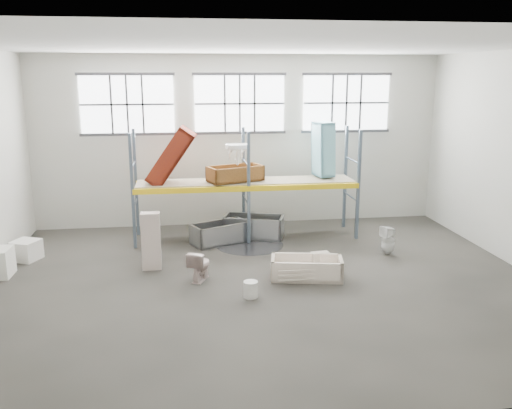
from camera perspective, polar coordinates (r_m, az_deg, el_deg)
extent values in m
cube|color=#4A473F|center=(12.01, 1.00, -8.41)|extent=(12.00, 10.00, 0.10)
cube|color=silver|center=(11.16, 1.11, 16.67)|extent=(12.00, 10.00, 0.10)
cube|color=beige|center=(16.27, -1.74, 6.67)|extent=(12.00, 0.10, 5.00)
cube|color=#9F9E92|center=(6.50, 8.04, -3.91)|extent=(12.00, 0.10, 5.00)
cube|color=white|center=(16.04, -13.35, 10.17)|extent=(2.60, 0.04, 1.60)
cube|color=white|center=(16.07, -1.73, 10.52)|extent=(2.60, 0.04, 1.60)
cube|color=white|center=(16.72, 9.43, 10.47)|extent=(2.60, 0.04, 1.60)
cube|color=slate|center=(14.27, -12.82, 1.30)|extent=(0.08, 0.08, 3.00)
cube|color=slate|center=(15.44, -12.47, 2.23)|extent=(0.08, 0.08, 3.00)
cube|color=slate|center=(14.32, -0.78, 1.68)|extent=(0.08, 0.08, 3.00)
cube|color=slate|center=(15.49, -1.33, 2.58)|extent=(0.08, 0.08, 3.00)
cube|color=slate|center=(14.99, 10.68, 1.98)|extent=(0.08, 0.08, 3.00)
cube|color=slate|center=(16.11, 9.34, 2.83)|extent=(0.08, 0.08, 3.00)
cube|color=yellow|center=(14.32, -0.78, 1.68)|extent=(6.00, 0.10, 0.14)
cube|color=yellow|center=(15.49, -1.33, 2.58)|extent=(6.00, 0.10, 0.14)
cube|color=gray|center=(14.89, -1.07, 2.45)|extent=(5.90, 1.10, 0.03)
cylinder|color=black|center=(14.51, -0.66, -4.28)|extent=(1.80, 1.80, 0.00)
cube|color=beige|center=(12.61, 6.71, -5.82)|extent=(0.43, 0.25, 0.38)
imported|color=beige|center=(12.61, 2.78, -6.33)|extent=(0.48, 0.48, 0.14)
imported|color=beige|center=(12.09, -5.92, -6.34)|extent=(0.63, 0.77, 0.69)
cube|color=beige|center=(12.84, -10.93, -3.77)|extent=(0.44, 0.29, 1.35)
imported|color=white|center=(14.11, 13.67, -3.63)|extent=(0.43, 0.43, 0.74)
imported|color=white|center=(14.65, -1.97, 4.31)|extent=(0.70, 0.57, 0.57)
cylinder|color=silver|center=(11.19, -0.56, -8.89)|extent=(0.37, 0.37, 0.34)
cube|color=white|center=(14.48, -22.96, -4.43)|extent=(0.77, 0.77, 0.49)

